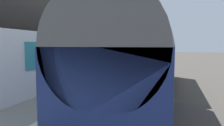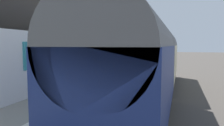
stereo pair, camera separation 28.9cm
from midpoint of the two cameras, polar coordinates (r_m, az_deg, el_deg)
The scene contains 14 objects.
ground_plane at distance 11.52m, azimuth 4.88°, elevation -10.16°, with size 160.00×160.00×0.00m, color #423D38.
platform at distance 12.75m, azimuth -12.01°, elevation -6.67°, with size 32.00×5.54×0.91m, color gray.
platform_edge_coping at distance 11.62m, azimuth -0.80°, elevation -5.38°, with size 32.00×0.36×0.02m, color beige.
rail_near at distance 11.28m, azimuth 13.08°, elevation -10.25°, with size 52.00×0.08×0.14m, color gray.
rail_far at distance 11.47m, azimuth 5.78°, elevation -9.88°, with size 52.00×0.08×0.14m, color gray.
train at distance 11.78m, azimuth 10.08°, elevation 1.05°, with size 16.70×2.73×4.32m.
station_building at distance 10.91m, azimuth -24.46°, elevation 1.33°, with size 7.87×3.72×5.34m.
bench_platform_end at distance 19.79m, azimuth 2.40°, elevation 0.34°, with size 1.41×0.46×0.88m.
bench_by_lamp at distance 17.26m, azimuth -0.54°, elevation -0.36°, with size 1.40×0.43×0.88m.
bench_mid_platform at distance 15.53m, azimuth -2.62°, elevation -0.97°, with size 1.42×0.50×0.88m.
planter_by_door at distance 15.95m, azimuth -8.43°, elevation -1.06°, with size 0.51×0.51×0.80m.
planter_edge_far at distance 11.21m, azimuth -4.43°, elevation -3.39°, with size 0.59×0.59×0.87m.
planter_under_sign at distance 19.59m, azimuth -4.44°, elevation -0.10°, with size 0.42×0.42×0.65m.
tree_far_left at distance 20.26m, azimuth -16.44°, elevation 14.66°, with size 4.71×4.26×9.43m.
Camera 1 is at (-10.90, -2.25, 3.04)m, focal length 32.31 mm.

